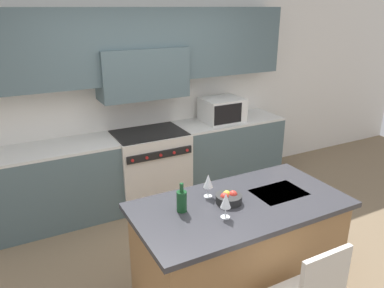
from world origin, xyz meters
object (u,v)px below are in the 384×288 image
at_px(wine_glass_near, 226,201).
at_px(wine_glass_far, 208,182).
at_px(range_stove, 150,167).
at_px(fruit_bowl, 229,198).
at_px(wine_bottle, 182,201).
at_px(microwave, 222,110).

relative_size(wine_glass_near, wine_glass_far, 1.00).
relative_size(range_stove, wine_glass_far, 4.53).
bearing_deg(wine_glass_far, range_stove, 85.11).
distance_m(range_stove, wine_glass_near, 2.15).
bearing_deg(wine_glass_far, fruit_bowl, -58.42).
distance_m(wine_glass_far, fruit_bowl, 0.22).
bearing_deg(range_stove, wine_glass_near, -95.46).
relative_size(wine_bottle, wine_glass_far, 1.16).
bearing_deg(range_stove, wine_glass_far, -94.89).
distance_m(wine_bottle, fruit_bowl, 0.41).
height_order(microwave, wine_glass_near, microwave).
bearing_deg(wine_bottle, microwave, 50.35).
bearing_deg(microwave, fruit_bowl, -120.67).
distance_m(range_stove, fruit_bowl, 1.94).
height_order(range_stove, wine_glass_near, wine_glass_near).
distance_m(microwave, fruit_bowl, 2.21).
bearing_deg(wine_bottle, range_stove, 76.20).
height_order(wine_glass_near, fruit_bowl, wine_glass_near).
distance_m(range_stove, wine_bottle, 1.95).
distance_m(microwave, wine_glass_near, 2.45).
bearing_deg(fruit_bowl, range_stove, 88.59).
bearing_deg(wine_glass_near, range_stove, 84.54).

